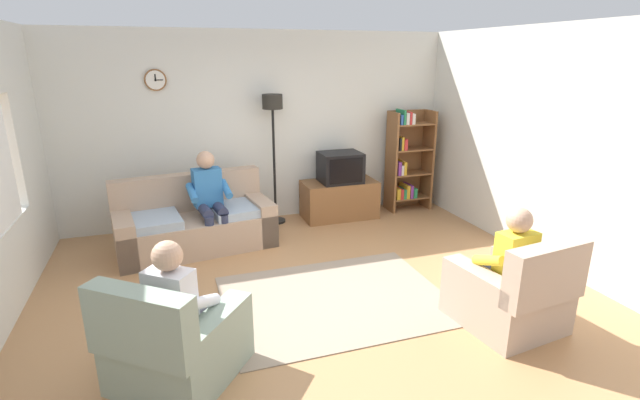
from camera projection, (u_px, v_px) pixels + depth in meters
name	position (u px, v px, depth m)	size (l,w,h in m)	color
ground_plane	(319.00, 298.00, 4.73)	(12.00, 12.00, 0.00)	#B27F51
back_wall_assembly	(261.00, 128.00, 6.74)	(6.20, 0.17, 2.70)	silver
right_wall	(562.00, 149.00, 5.20)	(0.12, 5.80, 2.70)	silver
couch	(195.00, 224.00, 5.90)	(2.00, 1.13, 0.90)	tan
tv_stand	(339.00, 199.00, 7.01)	(1.10, 0.56, 0.56)	brown
tv	(340.00, 167.00, 6.84)	(0.60, 0.49, 0.44)	black
bookshelf	(406.00, 161.00, 7.27)	(0.68, 0.36, 1.58)	brown
floor_lamp	(273.00, 124.00, 6.46)	(0.28, 0.28, 1.85)	black
armchair_near_window	(176.00, 345.00, 3.47)	(1.17, 1.19, 0.90)	gray
armchair_near_bookshelf	(510.00, 296.00, 4.18)	(0.90, 0.97, 0.90)	tan
area_rug	(335.00, 299.00, 4.70)	(2.20, 1.70, 0.01)	gray
person_on_couch	(210.00, 196.00, 5.74)	(0.55, 0.57, 1.24)	#3372B2
person_in_left_armchair	(180.00, 301.00, 3.46)	(0.63, 0.64, 1.12)	silver
person_in_right_armchair	(506.00, 260.00, 4.16)	(0.55, 0.57, 1.12)	yellow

